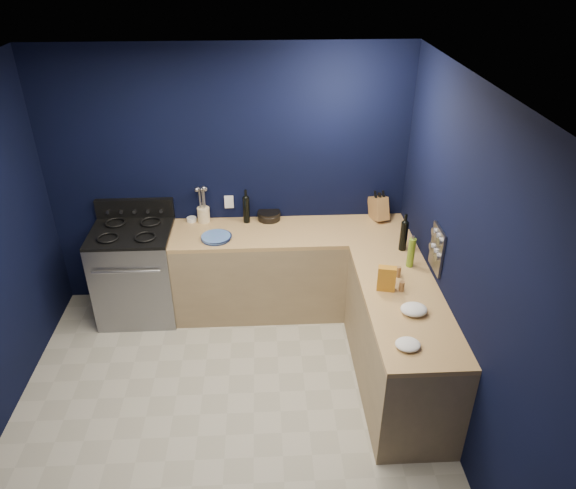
{
  "coord_description": "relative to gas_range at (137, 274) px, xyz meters",
  "views": [
    {
      "loc": [
        0.34,
        -3.12,
        3.39
      ],
      "look_at": [
        0.55,
        1.0,
        1.0
      ],
      "focal_mm": 33.54,
      "sensor_mm": 36.0,
      "label": 1
    }
  ],
  "objects": [
    {
      "name": "oven_door",
      "position": [
        0.0,
        -0.32,
        -0.01
      ],
      "size": [
        0.59,
        0.02,
        0.42
      ],
      "primitive_type": "cube",
      "color": "black",
      "rests_on": "gas_range"
    },
    {
      "name": "spice_jar_far",
      "position": [
        2.36,
        -1.03,
        0.48
      ],
      "size": [
        0.06,
        0.06,
        0.09
      ],
      "primitive_type": "cylinder",
      "rotation": [
        0.0,
        0.0,
        -0.43
      ],
      "color": "olive",
      "rests_on": "top_right"
    },
    {
      "name": "wall_back",
      "position": [
        0.93,
        0.34,
        0.84
      ],
      "size": [
        3.5,
        0.02,
        2.6
      ],
      "primitive_type": "cube",
      "color": "black",
      "rests_on": "ground"
    },
    {
      "name": "top_back",
      "position": [
        1.53,
        0.02,
        0.42
      ],
      "size": [
        2.3,
        0.63,
        0.04
      ],
      "primitive_type": "cube",
      "color": "olive",
      "rests_on": "cab_back"
    },
    {
      "name": "spice_panel",
      "position": [
        2.67,
        -0.87,
        0.72
      ],
      "size": [
        0.02,
        0.28,
        0.38
      ],
      "primitive_type": "cube",
      "color": "gray",
      "rests_on": "wall_right"
    },
    {
      "name": "utensil_crock",
      "position": [
        0.68,
        0.25,
        0.52
      ],
      "size": [
        0.12,
        0.12,
        0.15
      ],
      "primitive_type": "cylinder",
      "rotation": [
        0.0,
        0.0,
        0.0
      ],
      "color": "#FAE6C1",
      "rests_on": "top_back"
    },
    {
      "name": "floor",
      "position": [
        0.93,
        -1.42,
        -0.47
      ],
      "size": [
        3.5,
        3.5,
        0.02
      ],
      "primitive_type": "cube",
      "color": "#ACA796",
      "rests_on": "ground"
    },
    {
      "name": "ceiling",
      "position": [
        0.93,
        -1.42,
        2.15
      ],
      "size": [
        3.5,
        3.5,
        0.02
      ],
      "primitive_type": "cube",
      "color": "silver",
      "rests_on": "ground"
    },
    {
      "name": "cab_right",
      "position": [
        2.37,
        -1.13,
        -0.03
      ],
      "size": [
        0.63,
        1.67,
        0.86
      ],
      "primitive_type": "cube",
      "color": "#977F5A",
      "rests_on": "floor"
    },
    {
      "name": "wall_outlet",
      "position": [
        0.93,
        0.32,
        0.62
      ],
      "size": [
        0.09,
        0.02,
        0.13
      ],
      "primitive_type": "cube",
      "color": "white",
      "rests_on": "wall_back"
    },
    {
      "name": "backguard",
      "position": [
        0.0,
        0.3,
        0.58
      ],
      "size": [
        0.76,
        0.06,
        0.2
      ],
      "primitive_type": "cube",
      "color": "black",
      "rests_on": "gas_range"
    },
    {
      "name": "wine_bottle_right",
      "position": [
        2.52,
        -0.39,
        0.58
      ],
      "size": [
        0.08,
        0.08,
        0.28
      ],
      "primitive_type": "cylinder",
      "rotation": [
        0.0,
        0.0,
        0.11
      ],
      "color": "black",
      "rests_on": "top_right"
    },
    {
      "name": "plate_stack",
      "position": [
        0.82,
        -0.11,
        0.46
      ],
      "size": [
        0.33,
        0.33,
        0.03
      ],
      "primitive_type": "cylinder",
      "rotation": [
        0.0,
        0.0,
        -0.21
      ],
      "color": "teal",
      "rests_on": "top_back"
    },
    {
      "name": "knife_block",
      "position": [
        2.42,
        0.23,
        0.56
      ],
      "size": [
        0.2,
        0.3,
        0.28
      ],
      "primitive_type": "cube",
      "rotation": [
        -0.31,
        0.0,
        0.28
      ],
      "color": "olive",
      "rests_on": "top_back"
    },
    {
      "name": "cab_back",
      "position": [
        1.53,
        0.02,
        -0.03
      ],
      "size": [
        2.3,
        0.63,
        0.86
      ],
      "primitive_type": "cube",
      "color": "#977F5A",
      "rests_on": "floor"
    },
    {
      "name": "wall_right",
      "position": [
        2.69,
        -1.42,
        0.84
      ],
      "size": [
        0.02,
        3.5,
        2.6
      ],
      "primitive_type": "cube",
      "color": "black",
      "rests_on": "ground"
    },
    {
      "name": "oil_bottle",
      "position": [
        2.52,
        -0.67,
        0.57
      ],
      "size": [
        0.06,
        0.06,
        0.27
      ],
      "primitive_type": "cylinder",
      "rotation": [
        0.0,
        0.0,
        0.05
      ],
      "color": "olive",
      "rests_on": "top_right"
    },
    {
      "name": "lemon_basket",
      "position": [
        1.32,
        0.27,
        0.48
      ],
      "size": [
        0.27,
        0.27,
        0.09
      ],
      "primitive_type": "cylinder",
      "rotation": [
        0.0,
        0.0,
        0.22
      ],
      "color": "black",
      "rests_on": "top_back"
    },
    {
      "name": "wine_bottle_back",
      "position": [
        1.1,
        0.22,
        0.57
      ],
      "size": [
        0.08,
        0.08,
        0.27
      ],
      "primitive_type": "cylinder",
      "rotation": [
        0.0,
        0.0,
        0.18
      ],
      "color": "black",
      "rests_on": "top_back"
    },
    {
      "name": "cooktop",
      "position": [
        0.0,
        0.0,
        0.48
      ],
      "size": [
        0.76,
        0.66,
        0.03
      ],
      "primitive_type": "cube",
      "color": "black",
      "rests_on": "gas_range"
    },
    {
      "name": "ramekin",
      "position": [
        0.55,
        0.27,
        0.46
      ],
      "size": [
        0.1,
        0.1,
        0.04
      ],
      "primitive_type": "cylinder",
      "rotation": [
        0.0,
        0.0,
        0.01
      ],
      "color": "white",
      "rests_on": "top_back"
    },
    {
      "name": "spice_jar_near",
      "position": [
        2.38,
        -0.83,
        0.49
      ],
      "size": [
        0.04,
        0.04,
        0.09
      ],
      "primitive_type": "cylinder",
      "rotation": [
        0.0,
        0.0,
        0.03
      ],
      "color": "olive",
      "rests_on": "top_right"
    },
    {
      "name": "towel_end",
      "position": [
        2.25,
        -1.72,
        0.47
      ],
      "size": [
        0.2,
        0.19,
        0.05
      ],
      "primitive_type": "ellipsoid",
      "rotation": [
        0.0,
        0.0,
        -0.15
      ],
      "color": "white",
      "rests_on": "top_right"
    },
    {
      "name": "top_right",
      "position": [
        2.37,
        -1.13,
        0.42
      ],
      "size": [
        0.63,
        1.67,
        0.04
      ],
      "primitive_type": "cube",
      "color": "olive",
      "rests_on": "cab_right"
    },
    {
      "name": "towel_front",
      "position": [
        2.39,
        -1.33,
        0.48
      ],
      "size": [
        0.21,
        0.18,
        0.07
      ],
      "primitive_type": "ellipsoid",
      "rotation": [
        0.0,
        0.0,
        -0.05
      ],
      "color": "white",
      "rests_on": "top_right"
    },
    {
      "name": "gas_range",
      "position": [
        0.0,
        0.0,
        0.0
      ],
      "size": [
        0.76,
        0.66,
        0.92
      ],
      "primitive_type": "cube",
      "color": "gray",
      "rests_on": "floor"
    },
    {
      "name": "crouton_bag",
      "position": [
        2.24,
        -1.01,
        0.55
      ],
      "size": [
        0.16,
        0.1,
        0.21
      ],
      "primitive_type": "cube",
      "rotation": [
        0.0,
        0.0,
        -0.23
      ],
      "color": "#A13C1D",
      "rests_on": "top_right"
    }
  ]
}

